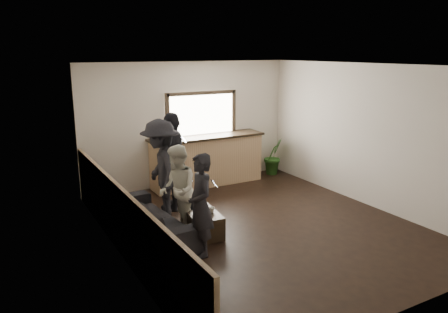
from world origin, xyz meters
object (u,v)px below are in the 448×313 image
cup_b (212,210)px  person_d (173,161)px  bar_counter (207,157)px  cup_a (189,206)px  potted_plant (273,156)px  person_c (161,171)px  person_a (201,205)px  coffee_table (202,223)px  sofa (150,218)px  person_b (177,190)px

cup_b → person_d: (-0.07, 1.47, 0.51)m
bar_counter → cup_a: bearing=-123.7°
person_d → potted_plant: bearing=146.3°
person_c → person_a: bearing=10.7°
cup_a → person_c: person_c is taller
person_a → person_d: (0.42, 2.03, 0.17)m
cup_a → person_a: (-0.22, -0.92, 0.34)m
coffee_table → cup_b: 0.30m
person_a → bar_counter: bearing=158.2°
potted_plant → sofa: bearing=-152.2°
person_a → person_b: bearing=-174.3°
bar_counter → coffee_table: bearing=-118.7°
cup_b → sofa: bearing=154.7°
coffee_table → person_d: bearing=87.2°
potted_plant → person_a: (-3.56, -3.11, 0.33)m
person_b → cup_b: bearing=66.2°
cup_b → person_a: (-0.48, -0.56, 0.35)m
coffee_table → cup_a: (-0.13, 0.25, 0.25)m
coffee_table → person_d: person_d is taller
cup_b → person_b: person_b is taller
cup_b → person_d: 1.56m
potted_plant → person_b: bearing=-148.1°
coffee_table → cup_b: cup_b is taller
sofa → cup_b: (0.93, -0.44, 0.12)m
person_b → sofa: bearing=-89.4°
sofa → cup_a: (0.67, -0.08, 0.12)m
sofa → bar_counter: bearing=-50.5°
person_b → person_d: (0.40, 1.13, 0.19)m
bar_counter → person_a: size_ratio=1.71×
potted_plant → bar_counter: bearing=178.6°
coffee_table → person_d: (0.07, 1.36, 0.76)m
cup_b → person_a: 0.82m
sofa → person_d: 1.49m
potted_plant → person_a: size_ratio=0.58×
bar_counter → person_d: size_ratio=1.41×
person_a → person_d: bearing=175.1°
bar_counter → person_b: bearing=-127.0°
sofa → potted_plant: size_ratio=2.41×
sofa → coffee_table: bearing=-117.8°
cup_b → potted_plant: potted_plant is taller
potted_plant → person_c: 3.89m
bar_counter → person_a: 3.60m
bar_counter → sofa: size_ratio=1.23×
cup_a → person_c: 0.87m
sofa → coffee_table: sofa is taller
cup_b → person_b: 0.66m
bar_counter → potted_plant: 1.86m
bar_counter → sofa: (-2.16, -2.16, -0.32)m
cup_a → person_b: size_ratio=0.08×
potted_plant → person_b: 4.19m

